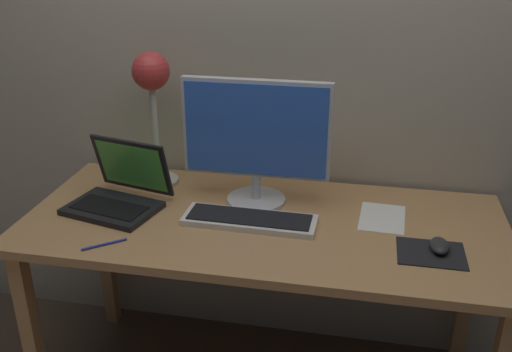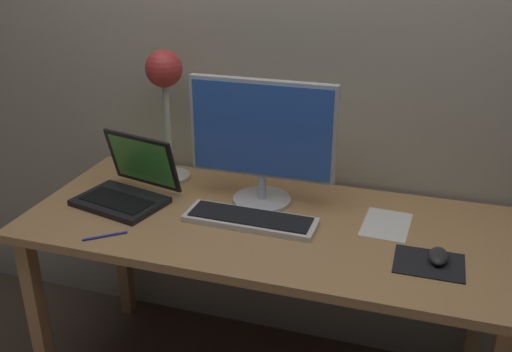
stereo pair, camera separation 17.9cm
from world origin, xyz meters
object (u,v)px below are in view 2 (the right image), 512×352
Objects in this scene: keyboard_main at (250,219)px; laptop at (131,182)px; mouse at (438,256)px; pen at (105,236)px; monitor at (262,137)px; desk_lamp at (165,86)px.

laptop is at bearing 173.56° from keyboard_main.
pen is (-1.00, -0.16, -0.02)m from mouse.
monitor is 1.02× the size of desk_lamp.
desk_lamp is at bearing 148.21° from keyboard_main.
monitor is at bearing -13.30° from desk_lamp.
keyboard_main is 0.89× the size of desk_lamp.
keyboard_main is 0.60m from desk_lamp.
monitor is at bearing 159.70° from mouse.
monitor is 1.43× the size of laptop.
pen is (-0.41, -0.23, -0.01)m from keyboard_main.
keyboard_main reaches higher than pen.
monitor is 0.43m from desk_lamp.
monitor is at bearing 12.98° from laptop.
keyboard_main is 3.16× the size of pen.
desk_lamp is at bearing 166.70° from monitor.
mouse is at bearing 9.22° from pen.
mouse is (0.60, -0.07, 0.01)m from keyboard_main.
laptop is (-0.46, -0.11, -0.18)m from monitor.
laptop is 0.71× the size of desk_lamp.
laptop is 0.29m from pen.
desk_lamp is (0.06, 0.20, 0.31)m from laptop.
keyboard_main is 0.47m from pen.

